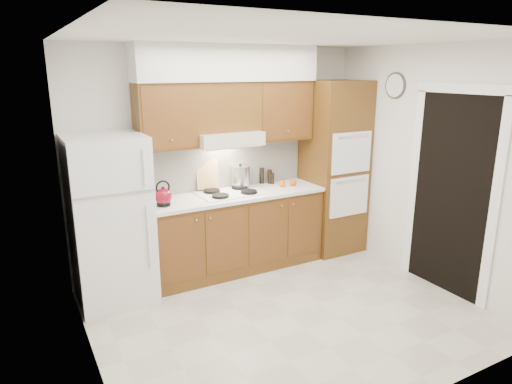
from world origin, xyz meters
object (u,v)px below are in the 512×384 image
(oven_cabinet, at_px, (333,168))
(kettle, at_px, (163,197))
(fridge, at_px, (110,220))
(stock_pot, at_px, (240,176))

(oven_cabinet, relative_size, kettle, 12.20)
(oven_cabinet, bearing_deg, kettle, -178.34)
(oven_cabinet, bearing_deg, fridge, -179.30)
(fridge, bearing_deg, stock_pot, 8.63)
(fridge, xyz_separation_m, stock_pot, (1.60, 0.24, 0.23))
(kettle, xyz_separation_m, stock_pot, (1.05, 0.27, 0.05))
(fridge, distance_m, stock_pot, 1.63)
(stock_pot, bearing_deg, oven_cabinet, -9.49)
(oven_cabinet, xyz_separation_m, kettle, (-2.29, -0.07, -0.06))
(fridge, height_order, kettle, fridge)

